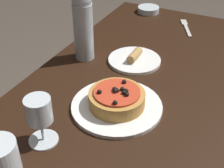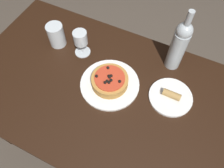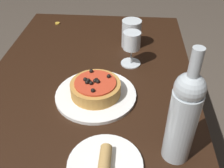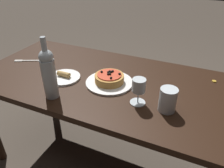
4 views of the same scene
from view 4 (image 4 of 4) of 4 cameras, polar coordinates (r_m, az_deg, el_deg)
ground_plane at (r=1.79m, az=-2.50°, el=-18.25°), size 14.00×14.00×0.00m
dining_table at (r=1.38m, az=-3.09°, el=-1.42°), size 1.52×0.77×0.70m
dinner_plate at (r=1.27m, az=-0.69°, el=0.41°), size 0.28×0.28×0.01m
pizza at (r=1.26m, az=-0.69°, el=1.60°), size 0.17×0.17×0.06m
wine_glass at (r=1.07m, az=7.00°, el=-0.80°), size 0.08×0.08×0.14m
wine_bottle at (r=1.14m, az=-16.23°, el=2.83°), size 0.07×0.07×0.33m
water_cup at (r=1.07m, az=14.36°, el=-4.02°), size 0.08×0.08×0.12m
fork at (r=1.66m, az=-21.65°, el=5.69°), size 0.17×0.09×0.00m
side_plate at (r=1.36m, az=-12.43°, el=1.82°), size 0.20×0.20×0.04m
bottle_cap at (r=1.43m, az=25.12°, el=0.66°), size 0.02×0.02×0.01m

